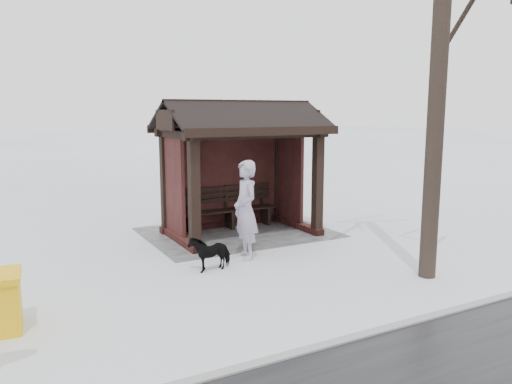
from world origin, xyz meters
The scene contains 6 objects.
ground centered at (0.00, 0.00, 0.00)m, with size 120.00×120.00×0.00m, color white.
kerb centered at (0.00, 5.50, 0.01)m, with size 120.00×0.15×0.06m, color gray.
trampled_patch centered at (0.00, -0.20, 0.01)m, with size 4.20×3.20×0.02m, color gray.
bus_shelter centered at (0.00, -0.16, 2.17)m, with size 3.60×2.40×3.09m.
pedestrian centered at (0.78, 1.73, 0.96)m, with size 0.70×0.46×1.92m, color #A098B3.
dog centered at (1.66, 2.04, 0.32)m, with size 0.34×0.75×0.63m, color black.
Camera 1 is at (5.08, 10.11, 2.85)m, focal length 35.00 mm.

